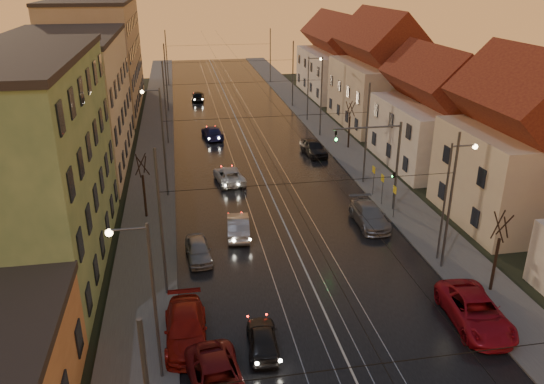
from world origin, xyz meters
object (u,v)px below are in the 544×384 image
street_lamp_2 (159,122)px  driving_car_4 (198,96)px  driving_car_3 (212,132)px  parked_left_2 (186,328)px  parked_right_2 (314,148)px  parked_left_1 (217,381)px  street_lamp_3 (311,82)px  driving_car_1 (238,226)px  street_lamp_0 (146,289)px  traffic_light_mast (386,156)px  parked_left_3 (198,250)px  parked_right_0 (475,311)px  parked_right_1 (369,215)px  driving_car_2 (229,176)px  street_lamp_1 (451,191)px  driving_car_0 (263,339)px

street_lamp_2 → driving_car_4: 30.63m
driving_car_3 → parked_left_2: (-3.97, -35.87, 0.06)m
driving_car_4 → parked_right_2: size_ratio=0.91×
street_lamp_2 → parked_left_1: bearing=-84.6°
street_lamp_3 → driving_car_1: 32.95m
street_lamp_0 → traffic_light_mast: (17.10, 16.00, -0.29)m
street_lamp_0 → street_lamp_2: bearing=90.0°
driving_car_1 → parked_left_3: 4.20m
parked_right_0 → parked_right_1: parked_right_0 is taller
driving_car_2 → parked_left_1: (-3.15, -25.72, 0.05)m
traffic_light_mast → parked_right_1: bearing=-130.0°
parked_left_2 → street_lamp_2: bearing=93.6°
parked_left_1 → driving_car_3: bearing=79.4°
street_lamp_2 → parked_right_1: 21.24m
driving_car_1 → parked_right_1: size_ratio=0.86×
parked_left_2 → parked_left_3: size_ratio=1.36×
street_lamp_1 → parked_right_1: street_lamp_1 is taller
street_lamp_2 → driving_car_1: bearing=-68.6°
parked_left_3 → driving_car_0: bearing=-78.7°
street_lamp_3 → driving_car_4: size_ratio=1.89×
traffic_light_mast → driving_car_0: traffic_light_mast is taller
driving_car_1 → parked_left_2: parked_left_2 is taller
driving_car_4 → parked_right_1: size_ratio=0.83×
parked_right_0 → parked_right_1: bearing=101.2°
parked_right_1 → driving_car_1: bearing=-178.6°
street_lamp_3 → parked_right_2: 14.32m
street_lamp_3 → parked_left_1: size_ratio=1.55×
driving_car_3 → street_lamp_0: bearing=75.3°
traffic_light_mast → driving_car_1: 12.39m
street_lamp_0 → driving_car_3: bearing=81.9°
driving_car_1 → parked_right_0: 16.85m
traffic_light_mast → driving_car_1: (-11.58, -2.11, -3.88)m
driving_car_1 → street_lamp_0: bearing=73.5°
driving_car_3 → parked_left_1: parked_left_1 is taller
driving_car_1 → parked_right_2: bearing=-115.2°
street_lamp_1 → driving_car_2: size_ratio=1.67×
street_lamp_2 → driving_car_1: 15.72m
street_lamp_3 → driving_car_1: size_ratio=1.82×
driving_car_2 → parked_right_1: 14.04m
traffic_light_mast → parked_left_2: traffic_light_mast is taller
driving_car_0 → driving_car_3: (0.24, 37.21, 0.07)m
driving_car_0 → driving_car_1: bearing=-87.0°
street_lamp_0 → parked_right_0: 17.25m
street_lamp_2 → traffic_light_mast: 20.89m
street_lamp_0 → driving_car_2: street_lamp_0 is taller
traffic_light_mast → driving_car_0: 19.36m
parked_left_3 → street_lamp_1: bearing=-14.8°
driving_car_2 → street_lamp_2: bearing=-38.8°
driving_car_3 → parked_right_2: (9.84, -7.84, 0.09)m
driving_car_2 → parked_left_3: bearing=68.8°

